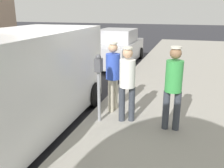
{
  "coord_description": "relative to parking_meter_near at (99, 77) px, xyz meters",
  "views": [
    {
      "loc": [
        3.12,
        -5.0,
        2.58
      ],
      "look_at": [
        1.65,
        -0.27,
        1.05
      ],
      "focal_mm": 39.21,
      "sensor_mm": 36.0,
      "label": 1
    }
  ],
  "objects": [
    {
      "name": "parked_van",
      "position": [
        -1.5,
        -0.97,
        -0.03
      ],
      "size": [
        2.2,
        5.23,
        2.15
      ],
      "color": "white",
      "rests_on": "ground"
    },
    {
      "name": "pedestrian_in_white",
      "position": [
        0.58,
        0.2,
        -0.08
      ],
      "size": [
        0.35,
        0.34,
        1.67
      ],
      "color": "#383D47",
      "rests_on": "sidewalk_slab"
    },
    {
      "name": "pedestrian_in_blue",
      "position": [
        0.11,
        0.69,
        -0.06
      ],
      "size": [
        0.34,
        0.36,
        1.69
      ],
      "color": "beige",
      "rests_on": "sidewalk_slab"
    },
    {
      "name": "parked_sedan_ahead",
      "position": [
        -1.53,
        6.58,
        -0.43
      ],
      "size": [
        1.97,
        4.41,
        1.65
      ],
      "color": "#BCBCC1",
      "rests_on": "ground"
    },
    {
      "name": "ground_plane",
      "position": [
        -1.35,
        0.27,
        -1.18
      ],
      "size": [
        80.0,
        80.0,
        0.0
      ],
      "primitive_type": "plane",
      "color": "#2D2D33"
    },
    {
      "name": "sidewalk_slab",
      "position": [
        2.15,
        0.27,
        -1.11
      ],
      "size": [
        5.0,
        32.0,
        0.15
      ],
      "primitive_type": "cube",
      "color": "#9E998E",
      "rests_on": "ground"
    },
    {
      "name": "pedestrian_in_green",
      "position": [
        1.56,
        0.08,
        -0.03
      ],
      "size": [
        0.36,
        0.34,
        1.74
      ],
      "color": "#383D47",
      "rests_on": "sidewalk_slab"
    },
    {
      "name": "parking_meter_near",
      "position": [
        0.0,
        0.0,
        0.0
      ],
      "size": [
        0.14,
        0.18,
        1.52
      ],
      "color": "gray",
      "rests_on": "sidewalk_slab"
    }
  ]
}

